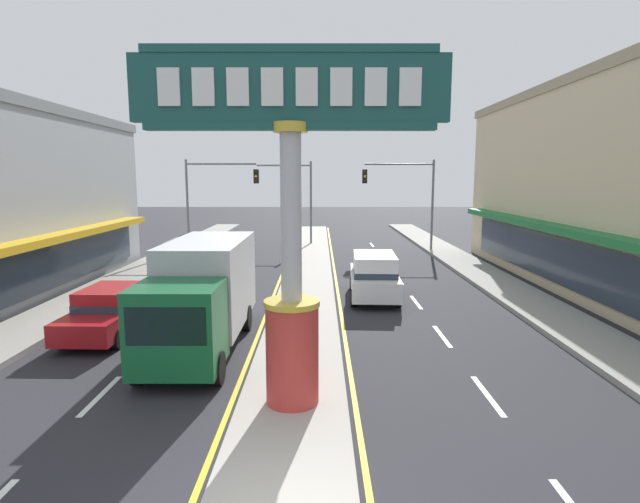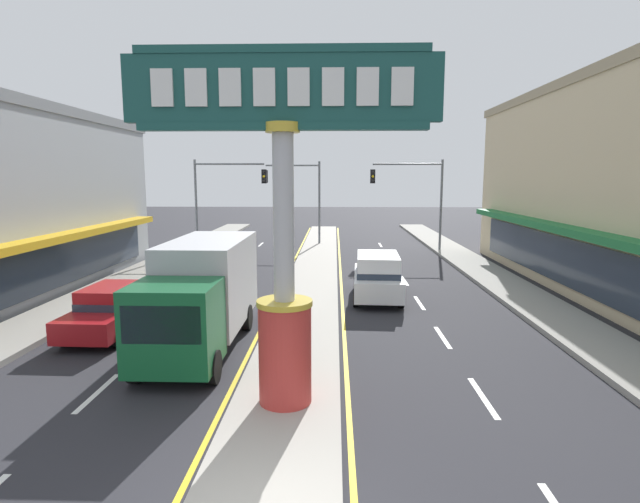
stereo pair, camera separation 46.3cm
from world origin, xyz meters
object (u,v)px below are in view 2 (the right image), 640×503
Objects in this scene: district_sign at (284,228)px; suv_mid_left_lane at (377,276)px; traffic_light_left_side at (222,189)px; traffic_light_right_side at (415,189)px; traffic_light_median_far at (299,189)px; box_truck_far_right_lane at (203,290)px; sedan_near_right_lane at (112,309)px; suv_near_left_lane at (192,258)px.

district_sign reaches higher than suv_mid_left_lane.
traffic_light_right_side is (12.89, 0.57, 0.00)m from traffic_light_left_side.
traffic_light_left_side and traffic_light_median_far have the same top height.
district_sign reaches higher than traffic_light_median_far.
district_sign is 1.21× the size of traffic_light_right_side.
traffic_light_left_side is 19.38m from box_truck_far_right_lane.
district_sign reaches higher than sedan_near_right_lane.
traffic_light_right_side is 22.47m from sedan_near_right_lane.
traffic_light_right_side is 1.00× the size of traffic_light_median_far.
box_truck_far_right_lane is at bearing -133.60° from suv_mid_left_lane.
traffic_light_median_far is at bearing 69.62° from suv_near_left_lane.
suv_mid_left_lane is at bearing 28.21° from sedan_near_right_lane.
traffic_light_right_side is at bearing 2.52° from traffic_light_left_side.
traffic_light_right_side is 8.69m from traffic_light_median_far.
box_truck_far_right_lane is at bearing -72.39° from suv_near_left_lane.
traffic_light_median_far reaches higher than box_truck_far_right_lane.
suv_mid_left_lane is (-3.59, -13.44, -3.26)m from traffic_light_right_side.
sedan_near_right_lane is at bearing -151.79° from suv_mid_left_lane.
traffic_light_right_side is 1.34× the size of suv_near_left_lane.
box_truck_far_right_lane is 10.96m from suv_near_left_lane.
suv_mid_left_lane is at bearing 46.40° from box_truck_far_right_lane.
sedan_near_right_lane is (-4.59, -21.62, -3.41)m from traffic_light_median_far.
suv_mid_left_lane is at bearing -26.10° from suv_near_left_lane.
traffic_light_median_far is at bearing 86.77° from box_truck_far_right_lane.
traffic_light_median_far is at bearing 93.35° from district_sign.
traffic_light_median_far reaches higher than suv_mid_left_lane.
traffic_light_left_side reaches higher than suv_mid_left_lane.
district_sign is at bearing -74.30° from traffic_light_left_side.
district_sign is 1.73× the size of sedan_near_right_lane.
sedan_near_right_lane is 3.62m from box_truck_far_right_lane.
traffic_light_median_far is at bearing 157.36° from traffic_light_right_side.
box_truck_far_right_lane is (-9.30, -19.44, -2.55)m from traffic_light_right_side.
district_sign is at bearing -66.95° from suv_near_left_lane.
suv_near_left_lane is at bearing 113.05° from district_sign.
traffic_light_left_side is 1.00× the size of traffic_light_right_side.
traffic_light_left_side reaches higher than sedan_near_right_lane.
box_truck_far_right_lane is 1.47× the size of suv_mid_left_lane.
suv_near_left_lane is (-3.31, 10.42, -0.71)m from box_truck_far_right_lane.
sedan_near_right_lane is (0.29, -17.71, -3.46)m from traffic_light_left_side.
traffic_light_left_side is at bearing 91.92° from suv_near_left_lane.
suv_mid_left_lane is (9.02, -4.42, 0.00)m from suv_near_left_lane.
box_truck_far_right_lane reaches higher than sedan_near_right_lane.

